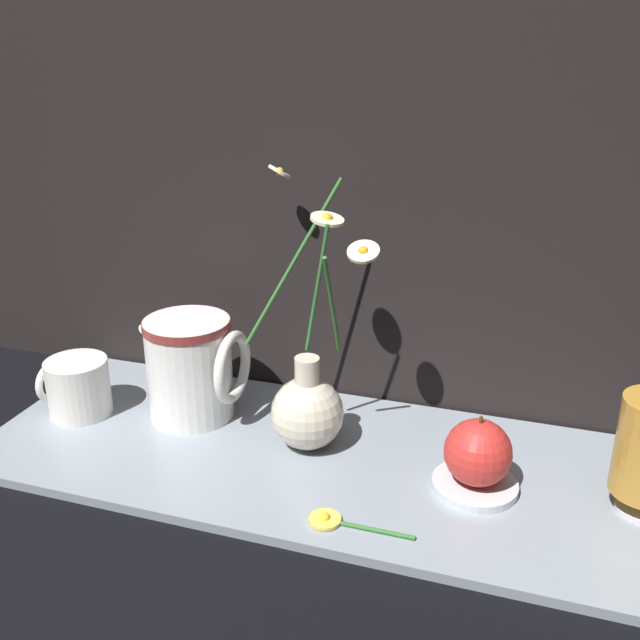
# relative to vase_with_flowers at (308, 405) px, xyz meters

# --- Properties ---
(ground_plane) EXTENTS (6.00, 6.00, 0.00)m
(ground_plane) POSITION_rel_vase_with_flowers_xyz_m (0.03, -0.02, -0.07)
(ground_plane) COLOR black
(shelf) EXTENTS (0.89, 0.33, 0.01)m
(shelf) POSITION_rel_vase_with_flowers_xyz_m (0.03, -0.02, -0.06)
(shelf) COLOR gray
(shelf) RESTS_ON ground_plane
(vase_with_flowers) EXTENTS (0.18, 0.17, 0.34)m
(vase_with_flowers) POSITION_rel_vase_with_flowers_xyz_m (0.00, 0.00, 0.00)
(vase_with_flowers) COLOR beige
(vase_with_flowers) RESTS_ON shelf
(yellow_mug) EXTENTS (0.10, 0.09, 0.08)m
(yellow_mug) POSITION_rel_vase_with_flowers_xyz_m (-0.33, -0.02, -0.02)
(yellow_mug) COLOR silver
(yellow_mug) RESTS_ON shelf
(ceramic_pitcher) EXTENTS (0.14, 0.12, 0.15)m
(ceramic_pitcher) POSITION_rel_vase_with_flowers_xyz_m (-0.18, 0.03, 0.02)
(ceramic_pitcher) COLOR white
(ceramic_pitcher) RESTS_ON shelf
(saucer_plate) EXTENTS (0.10, 0.10, 0.01)m
(saucer_plate) POSITION_rel_vase_with_flowers_xyz_m (0.22, -0.03, -0.05)
(saucer_plate) COLOR silver
(saucer_plate) RESTS_ON shelf
(orange_fruit) EXTENTS (0.08, 0.08, 0.09)m
(orange_fruit) POSITION_rel_vase_with_flowers_xyz_m (0.22, -0.03, -0.01)
(orange_fruit) COLOR red
(orange_fruit) RESTS_ON saucer_plate
(loose_daisy) EXTENTS (0.12, 0.04, 0.01)m
(loose_daisy) POSITION_rel_vase_with_flowers_xyz_m (0.08, -0.14, -0.06)
(loose_daisy) COLOR #336B2D
(loose_daisy) RESTS_ON shelf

